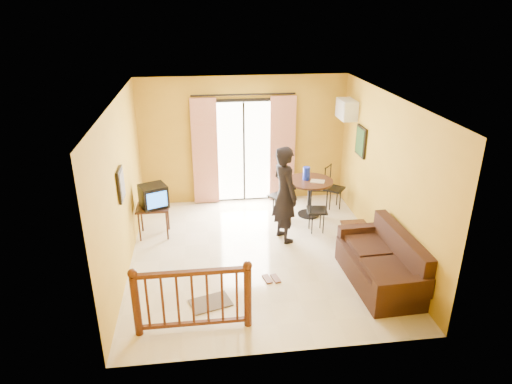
{
  "coord_description": "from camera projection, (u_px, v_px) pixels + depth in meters",
  "views": [
    {
      "loc": [
        -0.95,
        -7.08,
        4.22
      ],
      "look_at": [
        -0.02,
        0.2,
        1.14
      ],
      "focal_mm": 32.0,
      "sensor_mm": 36.0,
      "label": 1
    }
  ],
  "objects": [
    {
      "name": "sofa",
      "position": [
        383.0,
        265.0,
        7.27
      ],
      "size": [
        0.94,
        1.89,
        0.89
      ],
      "rotation": [
        0.0,
        0.0,
        0.04
      ],
      "color": "black",
      "rests_on": "ground"
    },
    {
      "name": "botanical_print",
      "position": [
        361.0,
        141.0,
        9.03
      ],
      "size": [
        0.05,
        0.5,
        0.6
      ],
      "color": "black",
      "rests_on": "room_shell"
    },
    {
      "name": "room_shell",
      "position": [
        259.0,
        165.0,
        7.56
      ],
      "size": [
        5.0,
        5.0,
        5.0
      ],
      "color": "white",
      "rests_on": "ground"
    },
    {
      "name": "coffee_table",
      "position": [
        359.0,
        236.0,
        8.34
      ],
      "size": [
        0.47,
        0.84,
        0.38
      ],
      "color": "black",
      "rests_on": "ground"
    },
    {
      "name": "air_conditioner",
      "position": [
        346.0,
        109.0,
        9.42
      ],
      "size": [
        0.31,
        0.6,
        0.4
      ],
      "color": "silver",
      "rests_on": "room_shell"
    },
    {
      "name": "doormat",
      "position": [
        211.0,
        303.0,
        6.89
      ],
      "size": [
        0.69,
        0.56,
        0.02
      ],
      "primitive_type": "cube",
      "rotation": [
        0.0,
        0.0,
        0.3
      ],
      "color": "#584D46",
      "rests_on": "ground"
    },
    {
      "name": "sandals",
      "position": [
        271.0,
        279.0,
        7.47
      ],
      "size": [
        0.29,
        0.27,
        0.03
      ],
      "color": "#542C1D",
      "rests_on": "ground"
    },
    {
      "name": "stair_balustrade",
      "position": [
        192.0,
        295.0,
        6.13
      ],
      "size": [
        1.63,
        0.13,
        1.04
      ],
      "color": "#471E0F",
      "rests_on": "ground"
    },
    {
      "name": "serving_tray",
      "position": [
        318.0,
        181.0,
        9.35
      ],
      "size": [
        0.33,
        0.27,
        0.02
      ],
      "primitive_type": "cube",
      "rotation": [
        0.0,
        0.0,
        -0.39
      ],
      "color": "beige",
      "rests_on": "dining_table"
    },
    {
      "name": "balcony_door",
      "position": [
        244.0,
        151.0,
        9.99
      ],
      "size": [
        2.25,
        0.14,
        2.46
      ],
      "color": "black",
      "rests_on": "ground"
    },
    {
      "name": "ground",
      "position": [
        258.0,
        254.0,
        8.22
      ],
      "size": [
        5.0,
        5.0,
        0.0
      ],
      "primitive_type": "plane",
      "color": "beige",
      "rests_on": "ground"
    },
    {
      "name": "water_jug",
      "position": [
        306.0,
        173.0,
        9.42
      ],
      "size": [
        0.15,
        0.15,
        0.27
      ],
      "primitive_type": "cylinder",
      "color": "#1224AE",
      "rests_on": "dining_table"
    },
    {
      "name": "picture_left",
      "position": [
        121.0,
        184.0,
        7.18
      ],
      "size": [
        0.05,
        0.42,
        0.52
      ],
      "color": "black",
      "rests_on": "room_shell"
    },
    {
      "name": "bowl",
      "position": [
        358.0,
        227.0,
        8.33
      ],
      "size": [
        0.2,
        0.2,
        0.06
      ],
      "primitive_type": "imported",
      "rotation": [
        0.0,
        0.0,
        -0.05
      ],
      "color": "#542C1D",
      "rests_on": "coffee_table"
    },
    {
      "name": "television",
      "position": [
        153.0,
        196.0,
        8.58
      ],
      "size": [
        0.6,
        0.57,
        0.43
      ],
      "rotation": [
        0.0,
        0.0,
        0.4
      ],
      "color": "black",
      "rests_on": "tv_table"
    },
    {
      "name": "tv_table",
      "position": [
        153.0,
        210.0,
        8.69
      ],
      "size": [
        0.62,
        0.51,
        0.61
      ],
      "color": "black",
      "rests_on": "ground"
    },
    {
      "name": "standing_person",
      "position": [
        285.0,
        194.0,
        8.41
      ],
      "size": [
        0.63,
        0.78,
        1.85
      ],
      "primitive_type": "imported",
      "rotation": [
        0.0,
        0.0,
        1.9
      ],
      "color": "black",
      "rests_on": "ground"
    },
    {
      "name": "dining_table",
      "position": [
        310.0,
        188.0,
        9.5
      ],
      "size": [
        0.95,
        0.95,
        0.79
      ],
      "color": "black",
      "rests_on": "ground"
    },
    {
      "name": "dining_chairs",
      "position": [
        310.0,
        218.0,
        9.61
      ],
      "size": [
        1.81,
        1.54,
        0.95
      ],
      "color": "black",
      "rests_on": "ground"
    }
  ]
}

